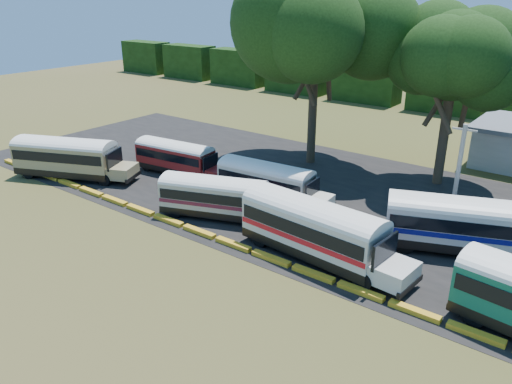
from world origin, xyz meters
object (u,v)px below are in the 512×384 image
Objects in this scene: bus_beige at (68,155)px; bus_cream_west at (216,195)px; bus_red at (177,156)px; bus_white_red at (316,227)px; tree_west at (316,21)px.

bus_beige reaches higher than bus_cream_west.
bus_cream_west is (15.82, 1.55, -0.31)m from bus_beige.
bus_red is 10.22m from bus_cream_west.
bus_beige is 1.19× the size of bus_red.
bus_beige is 1.15× the size of bus_cream_west.
bus_beige is 9.37m from bus_red.
bus_red is 18.65m from bus_white_red.
bus_red is at bearing -127.66° from tree_west.
tree_west reaches higher than bus_red.
bus_beige is 0.97× the size of bus_white_red.
bus_cream_west is at bearing -17.88° from bus_beige.
bus_red is at bearing 19.75° from bus_beige.
tree_west is at bearing 127.04° from bus_white_red.
bus_beige is 0.62× the size of tree_west.
bus_cream_west is at bearing -34.49° from bus_red.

